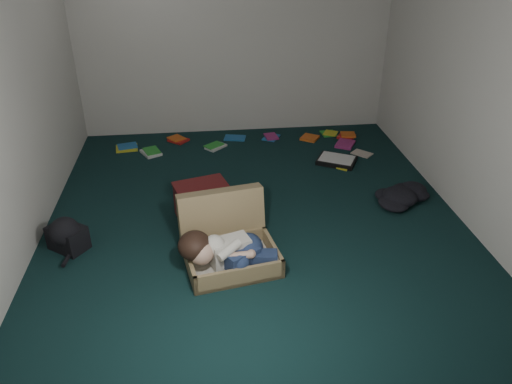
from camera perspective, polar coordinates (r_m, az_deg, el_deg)
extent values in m
plane|color=black|center=(4.94, -0.20, -2.70)|extent=(4.50, 4.50, 0.00)
plane|color=silver|center=(6.57, -2.52, 17.68)|extent=(4.50, 0.00, 4.50)
plane|color=silver|center=(2.37, 5.84, -4.63)|extent=(4.50, 0.00, 4.50)
plane|color=silver|center=(4.63, -26.04, 9.81)|extent=(0.00, 4.50, 4.50)
plane|color=silver|center=(5.02, 23.63, 11.66)|extent=(0.00, 4.50, 4.50)
cube|color=olive|center=(4.22, -2.74, -7.65)|extent=(0.84, 0.66, 0.17)
cube|color=silver|center=(4.24, -2.72, -8.12)|extent=(0.76, 0.59, 0.02)
cube|color=olive|center=(4.39, -3.94, -3.13)|extent=(0.78, 0.36, 0.55)
cube|color=beige|center=(4.14, -2.98, -6.82)|extent=(0.36, 0.27, 0.24)
sphere|color=tan|center=(4.04, -6.23, -6.90)|extent=(0.20, 0.20, 0.20)
ellipsoid|color=black|center=(4.06, -7.03, -6.10)|extent=(0.27, 0.28, 0.23)
ellipsoid|color=#202E4F|center=(4.18, -0.87, -6.37)|extent=(0.25, 0.28, 0.23)
cube|color=#202E4F|center=(4.08, -1.57, -7.62)|extent=(0.31, 0.27, 0.15)
cube|color=#202E4F|center=(4.12, 0.65, -7.61)|extent=(0.27, 0.16, 0.12)
sphere|color=white|center=(4.18, 1.85, -7.34)|extent=(0.12, 0.12, 0.12)
sphere|color=white|center=(4.13, 2.19, -8.06)|extent=(0.11, 0.11, 0.11)
cylinder|color=tan|center=(4.01, -1.75, -7.26)|extent=(0.20, 0.10, 0.07)
cube|color=#4F1011|center=(4.86, -6.11, -1.25)|extent=(0.57, 0.49, 0.32)
cube|color=#4F1011|center=(4.78, -6.22, 0.53)|extent=(0.59, 0.52, 0.02)
cube|color=black|center=(6.06, 9.20, 3.57)|extent=(0.54, 0.50, 0.05)
cube|color=white|center=(6.05, 9.23, 3.83)|extent=(0.48, 0.44, 0.01)
cube|color=gold|center=(6.55, -14.54, 4.86)|extent=(0.22, 0.17, 0.02)
cube|color=#AE1917|center=(6.66, -8.85, 5.87)|extent=(0.28, 0.27, 0.02)
cube|color=silver|center=(6.40, -4.61, 5.16)|extent=(0.22, 0.26, 0.02)
cube|color=#1D60A1|center=(6.68, 1.74, 6.29)|extent=(0.23, 0.27, 0.02)
cube|color=#DA5A19|center=(6.68, 6.16, 6.13)|extent=(0.28, 0.26, 0.02)
cube|color=green|center=(6.86, 8.29, 6.64)|extent=(0.24, 0.18, 0.02)
cube|color=#9F276E|center=(6.56, 10.14, 5.38)|extent=(0.28, 0.27, 0.02)
cube|color=beige|center=(6.34, 12.01, 4.35)|extent=(0.21, 0.25, 0.02)
cube|color=gold|center=(5.99, 10.01, 2.99)|extent=(0.25, 0.27, 0.02)
cube|color=#AE1917|center=(6.79, 10.28, 6.23)|extent=(0.27, 0.25, 0.02)
cube|color=silver|center=(6.35, -11.91, 4.38)|extent=(0.25, 0.20, 0.02)
cube|color=#1D60A1|center=(6.66, -2.42, 6.22)|extent=(0.27, 0.28, 0.02)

